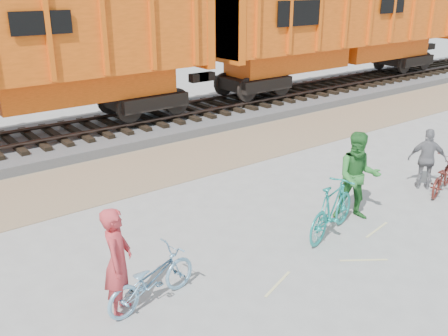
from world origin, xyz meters
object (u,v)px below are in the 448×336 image
(hopper_car_right, at_px, (341,25))
(person_solo, at_px, (118,262))
(bicycle_maroon, at_px, (442,176))
(person_man, at_px, (358,177))
(bicycle_blue, at_px, (152,279))
(bicycle_teal, at_px, (332,209))
(person_woman, at_px, (427,159))

(hopper_car_right, xyz_separation_m, person_solo, (-15.25, -8.85, -2.12))
(bicycle_maroon, height_order, person_man, person_man)
(hopper_car_right, relative_size, person_solo, 7.89)
(bicycle_blue, bearing_deg, person_solo, 69.86)
(bicycle_teal, xyz_separation_m, person_woman, (3.72, 0.24, 0.20))
(person_man, height_order, person_woman, person_man)
(bicycle_teal, bearing_deg, person_woman, -102.74)
(bicycle_maroon, bearing_deg, person_solo, 70.58)
(person_solo, xyz_separation_m, person_woman, (8.25, -0.05, -0.12))
(person_man, xyz_separation_m, person_woman, (2.72, 0.04, -0.21))
(hopper_car_right, distance_m, bicycle_blue, 17.44)
(person_woman, bearing_deg, bicycle_blue, 49.15)
(hopper_car_right, height_order, bicycle_maroon, hopper_car_right)
(bicycle_maroon, distance_m, person_solo, 8.37)
(bicycle_teal, bearing_deg, person_solo, 69.97)
(bicycle_blue, height_order, bicycle_maroon, bicycle_blue)
(person_solo, height_order, person_man, person_man)
(person_man, bearing_deg, bicycle_blue, -139.44)
(hopper_car_right, relative_size, person_woman, 9.17)
(person_woman, bearing_deg, person_man, 49.57)
(bicycle_blue, xyz_separation_m, person_woman, (7.75, 0.05, 0.32))
(hopper_car_right, height_order, person_man, hopper_car_right)
(bicycle_maroon, bearing_deg, person_man, 66.34)
(bicycle_teal, bearing_deg, hopper_car_right, -65.96)
(hopper_car_right, xyz_separation_m, person_woman, (-7.00, -8.90, -2.24))
(bicycle_maroon, bearing_deg, bicycle_teal, 71.23)
(bicycle_blue, distance_m, person_man, 5.05)
(bicycle_blue, bearing_deg, person_woman, -98.45)
(person_solo, bearing_deg, bicycle_blue, -64.71)
(hopper_car_right, relative_size, bicycle_teal, 7.40)
(bicycle_maroon, relative_size, person_solo, 0.91)
(bicycle_blue, xyz_separation_m, bicycle_teal, (4.03, -0.19, 0.13))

